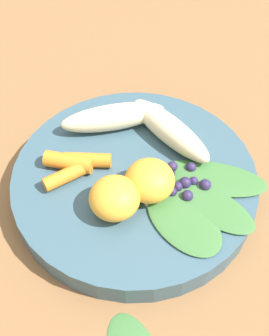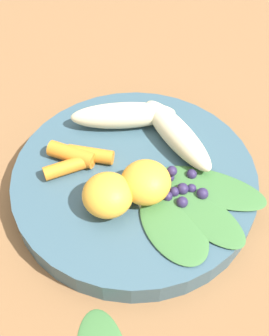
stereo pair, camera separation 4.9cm
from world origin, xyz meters
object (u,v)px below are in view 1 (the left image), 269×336
object	(u,v)px
bowl	(134,182)
banana_peeled_left	(111,118)
banana_peeled_right	(170,130)
orange_segment_near	(150,180)

from	to	relation	value
bowl	banana_peeled_left	size ratio (longest dim) A/B	2.18
bowl	banana_peeled_right	bearing A→B (deg)	-56.73
banana_peeled_right	banana_peeled_left	bearing A→B (deg)	34.26
bowl	orange_segment_near	bearing A→B (deg)	-166.90
bowl	orange_segment_near	xyz separation A→B (m)	(-0.03, -0.01, 0.04)
banana_peeled_right	orange_segment_near	distance (m)	0.09
orange_segment_near	banana_peeled_left	bearing A→B (deg)	5.18
banana_peeled_left	orange_segment_near	distance (m)	0.11
bowl	banana_peeled_left	bearing A→B (deg)	2.17
orange_segment_near	banana_peeled_right	bearing A→B (deg)	-36.83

